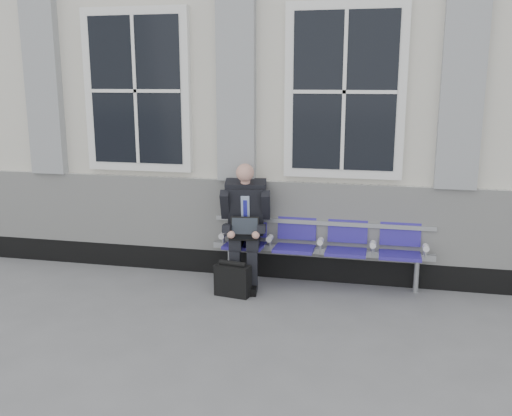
# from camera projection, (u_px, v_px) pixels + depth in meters

# --- Properties ---
(ground) EXTENTS (70.00, 70.00, 0.00)m
(ground) POSITION_uv_depth(u_px,v_px,m) (290.00, 329.00, 5.57)
(ground) COLOR slate
(ground) RESTS_ON ground
(station_building) EXTENTS (14.40, 4.40, 4.49)m
(station_building) POSITION_uv_depth(u_px,v_px,m) (329.00, 91.00, 8.39)
(station_building) COLOR beige
(station_building) RESTS_ON ground
(bench) EXTENTS (2.60, 0.47, 0.91)m
(bench) POSITION_uv_depth(u_px,v_px,m) (321.00, 240.00, 6.68)
(bench) COLOR #9EA0A3
(bench) RESTS_ON ground
(businessman) EXTENTS (0.62, 0.83, 1.44)m
(businessman) POSITION_uv_depth(u_px,v_px,m) (245.00, 220.00, 6.69)
(businessman) COLOR black
(businessman) RESTS_ON ground
(briefcase) EXTENTS (0.42, 0.23, 0.41)m
(briefcase) POSITION_uv_depth(u_px,v_px,m) (233.00, 280.00, 6.40)
(briefcase) COLOR black
(briefcase) RESTS_ON ground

